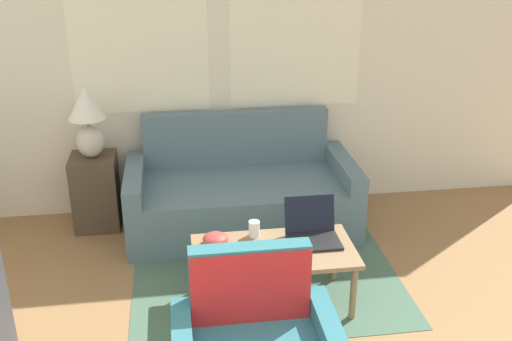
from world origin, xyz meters
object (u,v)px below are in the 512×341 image
Objects in this scene: coffee_table at (274,256)px; snack_bowl at (215,239)px; couch at (241,196)px; laptop at (312,231)px; table_lamp at (87,117)px; cup_navy at (254,229)px.

snack_bowl is (-0.37, 0.12, 0.08)m from coffee_table.
couch is 1.12m from laptop.
table_lamp is 1.70× the size of laptop.
cup_navy is (-0.02, -0.95, 0.20)m from couch.
laptop is 3.10× the size of cup_navy.
table_lamp is at bearing 172.06° from couch.
table_lamp is (-1.18, 0.17, 0.69)m from couch.
coffee_table is at bearing -62.32° from cup_navy.
cup_navy is at bearing -91.23° from couch.
table_lamp reaches higher than cup_navy.
table_lamp is at bearing 141.95° from laptop.
couch is at bearing 108.93° from laptop.
couch is 11.02× the size of snack_bowl.
coffee_table is at bearing -18.16° from snack_bowl.
cup_navy is (-0.38, 0.09, -0.00)m from laptop.
laptop is at bearing -71.07° from couch.
snack_bowl reaches higher than coffee_table.
coffee_table is at bearing -85.90° from couch.
snack_bowl is at bearing 178.31° from laptop.
couch is at bearing 94.10° from coffee_table.
couch reaches higher than laptop.
table_lamp reaches higher than coffee_table.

